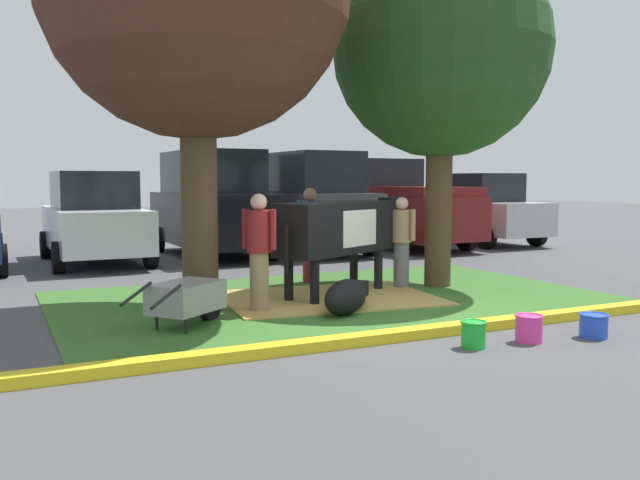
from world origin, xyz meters
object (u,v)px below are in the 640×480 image
object	(u,v)px
bucket_pink	(529,328)
bucket_blue	(594,325)
cow_holstein	(340,228)
suv_dark_grey	(307,202)
wheelbarrow	(188,297)
bucket_green	(473,334)
sedan_red	(478,209)
suv_black	(211,204)
calf_lying	(347,297)
person_visitor_far	(402,240)
shade_tree_right	(441,50)
hatchback_white	(94,219)
pickup_truck_maroon	(395,206)
person_handler	(310,232)
person_visitor_near	(259,249)

from	to	relation	value
bucket_pink	bucket_blue	bearing A→B (deg)	-11.15
cow_holstein	suv_dark_grey	world-z (taller)	suv_dark_grey
wheelbarrow	bucket_green	distance (m)	3.48
suv_dark_grey	sedan_red	distance (m)	5.46
suv_black	calf_lying	bearing A→B (deg)	-93.17
cow_holstein	person_visitor_far	world-z (taller)	person_visitor_far
shade_tree_right	hatchback_white	distance (m)	8.31
person_visitor_far	cow_holstein	bearing A→B (deg)	-173.82
bucket_pink	pickup_truck_maroon	distance (m)	11.14
suv_black	person_handler	bearing A→B (deg)	-86.56
shade_tree_right	suv_dark_grey	bearing A→B (deg)	86.42
bucket_pink	hatchback_white	xyz separation A→B (m)	(-3.40, 9.79, 0.82)
person_handler	bucket_pink	distance (m)	5.13
suv_dark_grey	calf_lying	bearing A→B (deg)	-111.18
bucket_green	person_visitor_far	bearing A→B (deg)	68.41
calf_lying	sedan_red	size ratio (longest dim) A/B	0.27
calf_lying	person_visitor_near	xyz separation A→B (m)	(-1.05, 0.58, 0.65)
shade_tree_right	suv_dark_grey	xyz separation A→B (m)	(0.38, 6.12, -2.73)
person_handler	hatchback_white	bearing A→B (deg)	122.65
bucket_pink	pickup_truck_maroon	bearing A→B (deg)	65.49
hatchback_white	suv_dark_grey	distance (m)	5.23
person_visitor_far	hatchback_white	distance (m)	7.28
bucket_blue	hatchback_white	bearing A→B (deg)	113.06
bucket_blue	pickup_truck_maroon	bearing A→B (deg)	69.85
sedan_red	suv_black	bearing A→B (deg)	178.95
wheelbarrow	bucket_pink	xyz separation A→B (m)	(3.29, -2.42, -0.22)
calf_lying	person_visitor_far	xyz separation A→B (m)	(1.83, 1.46, 0.59)
person_visitor_far	bucket_pink	xyz separation A→B (m)	(-0.74, -3.81, -0.67)
shade_tree_right	wheelbarrow	bearing A→B (deg)	-164.35
shade_tree_right	pickup_truck_maroon	distance (m)	7.66
cow_holstein	bucket_pink	xyz separation A→B (m)	(0.50, -3.67, -0.92)
person_visitor_near	bucket_blue	bearing A→B (deg)	-46.11
cow_holstein	person_visitor_near	world-z (taller)	person_visitor_near
cow_holstein	hatchback_white	distance (m)	6.77
cow_holstein	bucket_blue	bearing A→B (deg)	-70.80
cow_holstein	bucket_green	bearing A→B (deg)	-93.76
bucket_green	sedan_red	xyz separation A→B (m)	(8.01, 9.79, 0.83)
calf_lying	wheelbarrow	bearing A→B (deg)	178.27
pickup_truck_maroon	wheelbarrow	bearing A→B (deg)	-135.78
bucket_blue	bucket_pink	bearing A→B (deg)	168.85
suv_black	person_visitor_far	bearing A→B (deg)	-77.20
person_visitor_far	wheelbarrow	world-z (taller)	person_visitor_far
cow_holstein	wheelbarrow	bearing A→B (deg)	-155.77
suv_black	suv_dark_grey	distance (m)	2.49
calf_lying	sedan_red	distance (m)	11.27
bucket_blue	hatchback_white	distance (m)	10.85
shade_tree_right	person_visitor_near	distance (m)	4.82
bucket_green	bucket_pink	size ratio (longest dim) A/B	0.92
bucket_pink	suv_black	size ratio (longest dim) A/B	0.07
person_handler	bucket_blue	xyz separation A→B (m)	(1.21, -5.22, -0.77)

